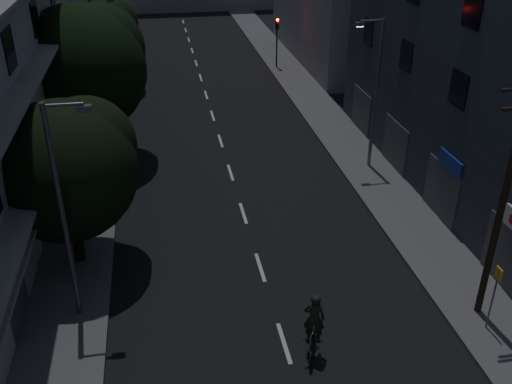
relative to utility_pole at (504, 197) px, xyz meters
name	(u,v)px	position (x,y,z in m)	size (l,w,h in m)	color
ground	(220,138)	(-7.32, 18.24, -4.87)	(160.00, 160.00, 0.00)	black
sidewalk_left	(96,145)	(-14.82, 18.24, -4.79)	(3.00, 90.00, 0.15)	#565659
sidewalk_right	(335,129)	(0.18, 18.24, -4.79)	(3.00, 90.00, 0.15)	#565659
lane_markings	(209,105)	(-7.32, 24.49, -4.86)	(0.15, 60.50, 0.01)	beige
tree_near	(66,165)	(-14.57, 5.98, -0.42)	(5.57, 5.57, 6.87)	black
tree_mid	(82,65)	(-14.74, 16.40, 0.63)	(6.95, 6.95, 8.55)	black
tree_far	(102,32)	(-14.59, 29.14, -0.43)	(5.53, 5.53, 6.84)	black
traffic_signal_far_right	(277,32)	(-0.60, 32.83, -1.77)	(0.28, 0.37, 4.10)	black
traffic_signal_far_left	(116,34)	(-13.95, 34.40, -1.77)	(0.28, 0.37, 4.10)	black
street_lamp_left_near	(65,206)	(-14.21, 2.46, -0.27)	(1.51, 0.25, 8.00)	#55565D
street_lamp_right	(374,88)	(0.27, 12.57, -0.27)	(1.51, 0.25, 8.00)	slate
street_lamp_left_far	(99,55)	(-14.32, 21.84, -0.27)	(1.51, 0.25, 8.00)	#55575C
utility_pole	(504,197)	(0.00, 0.00, 0.00)	(1.80, 0.24, 9.00)	black
bus_stop_sign	(495,287)	(-0.17, -0.88, -2.98)	(0.06, 0.35, 2.52)	#595B60
cyclist	(313,333)	(-6.48, -0.84, -4.05)	(1.26, 2.03, 2.43)	black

